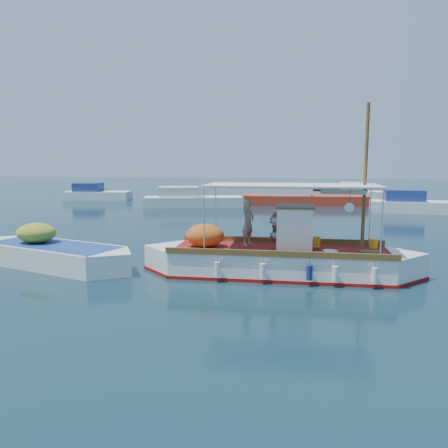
# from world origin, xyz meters

# --- Properties ---
(ground) EXTENTS (160.00, 160.00, 0.00)m
(ground) POSITION_xyz_m (0.00, 0.00, 0.00)
(ground) COLOR black
(ground) RESTS_ON ground
(fishing_caique) EXTENTS (9.06, 2.64, 5.53)m
(fishing_caique) POSITION_xyz_m (0.28, -0.19, 0.49)
(fishing_caique) COLOR white
(fishing_caique) RESTS_ON ground
(dinghy) EXTENTS (6.50, 3.32, 1.66)m
(dinghy) POSITION_xyz_m (-7.49, -0.42, 0.35)
(dinghy) COLOR white
(dinghy) RESTS_ON ground
(bg_boat_nw) EXTENTS (8.12, 4.25, 1.80)m
(bg_boat_nw) POSITION_xyz_m (-7.75, 19.74, 0.49)
(bg_boat_nw) COLOR silver
(bg_boat_nw) RESTS_ON ground
(bg_boat_n) EXTENTS (10.47, 3.59, 1.80)m
(bg_boat_n) POSITION_xyz_m (0.80, 22.97, 0.49)
(bg_boat_n) COLOR #AA311C
(bg_boat_n) RESTS_ON ground
(bg_boat_ne) EXTENTS (6.68, 2.75, 1.80)m
(bg_boat_ne) POSITION_xyz_m (8.95, 18.66, 0.49)
(bg_boat_ne) COLOR silver
(bg_boat_ne) RESTS_ON ground
(bg_boat_far_w) EXTENTS (6.23, 3.04, 1.80)m
(bg_boat_far_w) POSITION_xyz_m (-18.02, 24.10, 0.49)
(bg_boat_far_w) COLOR silver
(bg_boat_far_w) RESTS_ON ground
(bg_boat_far_n) EXTENTS (5.56, 2.62, 1.80)m
(bg_boat_far_n) POSITION_xyz_m (6.33, 29.04, 0.49)
(bg_boat_far_n) COLOR silver
(bg_boat_far_n) RESTS_ON ground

